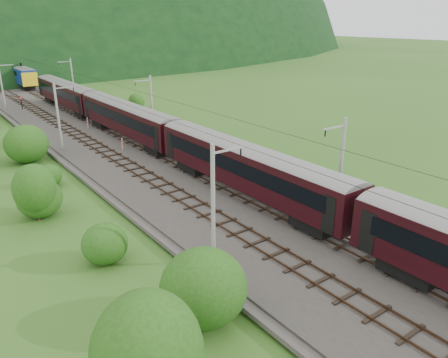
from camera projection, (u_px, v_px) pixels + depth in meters
ground at (281, 237)px, 32.64m from camera, size 600.00×600.00×0.00m
railbed at (206, 195)px, 40.13m from camera, size 14.00×220.00×0.30m
track_left at (184, 198)px, 38.71m from camera, size 2.40×220.00×0.27m
track_right at (227, 187)px, 41.39m from camera, size 2.40×220.00×0.27m
catenary_left at (59, 116)px, 51.78m from camera, size 2.54×192.28×8.00m
catenary_right at (151, 104)px, 58.61m from camera, size 2.54×192.28×8.00m
overhead_wires at (205, 120)px, 37.71m from camera, size 4.83×198.00×0.03m
train at (250, 161)px, 37.70m from camera, size 3.22×178.12×5.60m
hazard_post_near at (122, 144)px, 52.65m from camera, size 0.17×0.17×1.55m
hazard_post_far at (88, 123)px, 63.25m from camera, size 0.17×0.17×1.56m
signal at (21, 103)px, 75.97m from camera, size 0.23×0.23×2.06m
vegetation_left at (16, 164)px, 41.06m from camera, size 12.06×146.88×6.68m
vegetation_right at (293, 160)px, 46.55m from camera, size 5.62×91.44×2.58m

